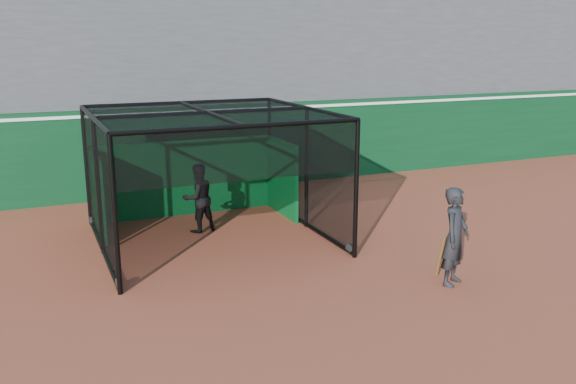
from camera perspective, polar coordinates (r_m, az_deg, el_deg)
name	(u,v)px	position (r m, az deg, el deg)	size (l,w,h in m)	color
ground	(291,303)	(10.45, 0.28, -10.36)	(120.00, 120.00, 0.00)	#98442C
outfield_wall	(172,149)	(17.90, -10.80, 4.00)	(50.00, 0.50, 2.50)	#0A381A
grandstand	(141,36)	(21.34, -13.55, 14.04)	(50.00, 7.85, 8.95)	#4C4C4F
batting_cage	(209,177)	(13.42, -7.37, 1.37)	(4.78, 4.73, 2.82)	black
batter	(198,198)	(14.14, -8.40, -0.55)	(0.78, 0.60, 1.60)	black
on_deck_player	(455,237)	(11.33, 15.33, -4.05)	(0.79, 0.72, 1.80)	black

